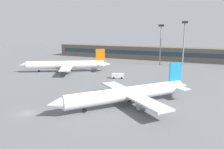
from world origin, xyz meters
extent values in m
plane|color=slate|center=(0.00, 40.00, 0.00)|extent=(400.00, 400.00, 0.00)
cube|color=#5B564C|center=(0.00, 113.43, 4.50)|extent=(136.74, 12.00, 9.00)
cube|color=#263847|center=(0.00, 107.38, 4.95)|extent=(129.90, 0.16, 2.80)
cylinder|color=white|center=(21.37, 16.05, 3.35)|extent=(26.39, 30.47, 3.85)
cone|color=white|center=(8.54, 0.73, 3.35)|extent=(5.53, 5.60, 3.66)
cone|color=white|center=(34.08, 31.23, 3.35)|extent=(4.54, 4.69, 2.70)
cube|color=#197FBF|center=(32.11, 28.88, 8.06)|extent=(3.14, 3.66, 5.58)
cube|color=silver|center=(32.30, 29.12, 3.55)|extent=(9.60, 8.69, 0.24)
cube|color=silver|center=(22.02, 16.83, 3.04)|extent=(26.45, 23.26, 0.51)
cylinder|color=gray|center=(17.35, 20.74, 1.61)|extent=(3.64, 3.79, 2.03)
cylinder|color=gray|center=(26.69, 12.93, 1.61)|extent=(3.64, 3.79, 2.03)
cylinder|color=black|center=(13.17, 6.26, 0.51)|extent=(0.96, 1.04, 1.01)
cylinder|color=black|center=(20.65, 19.30, 0.51)|extent=(0.96, 1.04, 1.01)
cylinder|color=black|center=(24.69, 15.92, 0.51)|extent=(0.96, 1.04, 1.01)
cylinder|color=white|center=(-24.05, 50.66, 3.46)|extent=(34.86, 22.05, 3.99)
cone|color=white|center=(-42.06, 40.49, 3.46)|extent=(5.68, 5.46, 3.79)
cone|color=white|center=(-6.21, 60.73, 3.46)|extent=(4.84, 4.39, 2.79)
cube|color=orange|center=(-8.97, 59.18, 8.34)|extent=(4.21, 2.60, 5.77)
cube|color=silver|center=(-8.70, 59.33, 3.67)|extent=(7.72, 10.58, 0.25)
cube|color=silver|center=(-23.13, 51.18, 3.15)|extent=(19.86, 29.89, 0.52)
cylinder|color=gray|center=(-26.23, 56.66, 1.67)|extent=(3.96, 3.48, 2.10)
cylinder|color=gray|center=(-20.04, 45.70, 1.67)|extent=(3.96, 3.48, 2.10)
cylinder|color=black|center=(-35.56, 44.16, 0.52)|extent=(1.12, 0.88, 1.05)
cylinder|color=black|center=(-23.56, 54.07, 0.52)|extent=(1.12, 0.88, 1.05)
cylinder|color=black|center=(-20.88, 49.32, 0.52)|extent=(1.12, 0.88, 1.05)
cube|color=white|center=(5.63, 46.95, 1.13)|extent=(5.57, 3.68, 1.90)
cube|color=#1E2633|center=(7.51, 47.65, 1.63)|extent=(0.81, 1.84, 0.70)
cylinder|color=black|center=(7.58, 46.59, 0.38)|extent=(0.81, 0.53, 0.76)
cylinder|color=black|center=(6.87, 48.50, 0.38)|extent=(0.81, 0.53, 0.76)
cylinder|color=black|center=(4.40, 45.41, 0.38)|extent=(0.81, 0.53, 0.76)
cylinder|color=black|center=(3.69, 47.32, 0.38)|extent=(0.81, 0.53, 0.76)
cylinder|color=gray|center=(14.46, 91.25, 11.21)|extent=(0.70, 0.70, 22.42)
cube|color=#333338|center=(14.46, 91.25, 23.02)|extent=(3.20, 0.80, 1.20)
cylinder|color=gray|center=(27.45, 91.10, 12.06)|extent=(0.70, 0.70, 24.12)
cube|color=#333338|center=(27.45, 91.10, 24.72)|extent=(3.20, 0.80, 1.20)
camera|label=1|loc=(41.19, -39.78, 20.84)|focal=35.50mm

